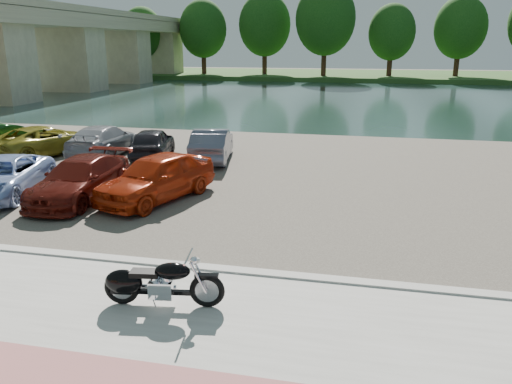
{
  "coord_description": "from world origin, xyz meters",
  "views": [
    {
      "loc": [
        3.05,
        -7.74,
        4.91
      ],
      "look_at": [
        0.32,
        4.78,
        1.1
      ],
      "focal_mm": 35.0,
      "sensor_mm": 36.0,
      "label": 1
    }
  ],
  "objects": [
    {
      "name": "car_6",
      "position": [
        -11.11,
        12.05,
        0.71
      ],
      "size": [
        3.63,
        5.29,
        1.34
      ],
      "primitive_type": "imported",
      "rotation": [
        0.0,
        0.0,
        2.82
      ],
      "color": "olive",
      "rests_on": "parking_lot"
    },
    {
      "name": "bridge",
      "position": [
        -28.0,
        41.02,
        5.52
      ],
      "size": [
        7.0,
        56.0,
        8.55
      ],
      "color": "tan",
      "rests_on": "ground"
    },
    {
      "name": "river",
      "position": [
        0.0,
        40.0,
        0.0
      ],
      "size": [
        120.0,
        40.0,
        0.0
      ],
      "primitive_type": "cube",
      "color": "#1A302B",
      "rests_on": "ground"
    },
    {
      "name": "ground",
      "position": [
        0.0,
        0.0,
        0.0
      ],
      "size": [
        200.0,
        200.0,
        0.0
      ],
      "primitive_type": "plane",
      "color": "#595447",
      "rests_on": "ground"
    },
    {
      "name": "car_5",
      "position": [
        -13.49,
        12.75,
        0.67
      ],
      "size": [
        2.34,
        4.02,
        1.25
      ],
      "primitive_type": "imported",
      "rotation": [
        0.0,
        0.0,
        2.86
      ],
      "color": "#0F3710",
      "rests_on": "parking_lot"
    },
    {
      "name": "car_7",
      "position": [
        -8.45,
        12.59,
        0.73
      ],
      "size": [
        2.18,
        4.83,
        1.37
      ],
      "primitive_type": "imported",
      "rotation": [
        0.0,
        0.0,
        3.2
      ],
      "color": "#95969D",
      "rests_on": "parking_lot"
    },
    {
      "name": "car_3",
      "position": [
        -5.83,
        6.27,
        0.71
      ],
      "size": [
        1.89,
        4.59,
        1.33
      ],
      "primitive_type": "imported",
      "rotation": [
        0.0,
        0.0,
        0.0
      ],
      "color": "#53120B",
      "rests_on": "parking_lot"
    },
    {
      "name": "car_4",
      "position": [
        -3.39,
        6.74,
        0.8
      ],
      "size": [
        3.15,
        4.79,
        1.52
      ],
      "primitive_type": "imported",
      "rotation": [
        0.0,
        0.0,
        -0.33
      ],
      "color": "#A6280B",
      "rests_on": "parking_lot"
    },
    {
      "name": "car_8",
      "position": [
        -6.11,
        12.64,
        0.7
      ],
      "size": [
        2.36,
        4.13,
        1.32
      ],
      "primitive_type": "imported",
      "rotation": [
        0.0,
        0.0,
        3.36
      ],
      "color": "black",
      "rests_on": "parking_lot"
    },
    {
      "name": "far_trees",
      "position": [
        4.36,
        65.79,
        7.49
      ],
      "size": [
        70.25,
        10.68,
        12.52
      ],
      "color": "#361C13",
      "rests_on": "far_bank"
    },
    {
      "name": "kerb",
      "position": [
        0.0,
        2.0,
        0.07
      ],
      "size": [
        60.0,
        0.3,
        0.14
      ],
      "primitive_type": "cube",
      "color": "#9F9D96",
      "rests_on": "ground"
    },
    {
      "name": "car_2",
      "position": [
        -8.6,
        6.08,
        0.67
      ],
      "size": [
        3.07,
        4.91,
        1.27
      ],
      "primitive_type": "imported",
      "rotation": [
        0.0,
        0.0,
        0.23
      ],
      "color": "#A0B7E9",
      "rests_on": "parking_lot"
    },
    {
      "name": "motorcycle",
      "position": [
        -0.69,
        0.22,
        0.56
      ],
      "size": [
        2.32,
        0.77,
        1.05
      ],
      "rotation": [
        0.0,
        0.0,
        0.14
      ],
      "color": "black",
      "rests_on": "promenade"
    },
    {
      "name": "far_bank",
      "position": [
        0.0,
        72.0,
        0.3
      ],
      "size": [
        120.0,
        24.0,
        0.6
      ],
      "primitive_type": "cube",
      "color": "#294C1B",
      "rests_on": "ground"
    },
    {
      "name": "parking_lot",
      "position": [
        0.0,
        11.0,
        0.02
      ],
      "size": [
        60.0,
        18.0,
        0.04
      ],
      "primitive_type": "cube",
      "color": "#474139",
      "rests_on": "ground"
    },
    {
      "name": "car_9",
      "position": [
        -3.33,
        12.61,
        0.74
      ],
      "size": [
        2.18,
        4.42,
        1.39
      ],
      "primitive_type": "imported",
      "rotation": [
        0.0,
        0.0,
        3.31
      ],
      "color": "slate",
      "rests_on": "parking_lot"
    },
    {
      "name": "promenade",
      "position": [
        0.0,
        -1.0,
        0.05
      ],
      "size": [
        60.0,
        6.0,
        0.1
      ],
      "primitive_type": "cube",
      "color": "#9F9D96",
      "rests_on": "ground"
    }
  ]
}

